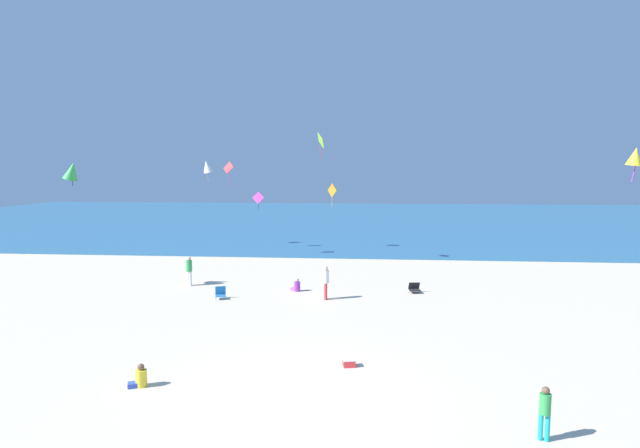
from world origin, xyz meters
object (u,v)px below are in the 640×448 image
Objects in this scene: person_4 at (140,378)px; kite_yellow at (635,157)px; person_0 at (297,286)px; kite_green at (72,171)px; person_1 at (326,280)px; person_3 at (189,269)px; kite_orange at (332,191)px; cooler_box at (349,363)px; beach_chair_near_camera at (221,293)px; kite_white at (207,166)px; kite_magenta at (258,198)px; kite_red at (229,168)px; kite_lime at (321,141)px; person_2 at (545,410)px; beach_chair_far_right at (415,288)px.

kite_yellow is (13.60, -1.21, 6.75)m from person_4.
kite_green is (-11.93, -1.17, 6.32)m from person_0.
person_1 is 8.41m from person_3.
cooler_box is at bearing -85.05° from kite_orange.
kite_orange is (7.31, 14.20, 3.89)m from person_3.
kite_yellow is at bearing 32.38° from beach_chair_near_camera.
kite_white is (-9.57, 15.14, 6.63)m from person_0.
kite_orange reaches higher than person_0.
kite_green is (-8.74, 11.65, 6.31)m from person_4.
kite_red is at bearing -105.82° from kite_magenta.
person_4 is at bearing -85.97° from kite_magenta.
kite_yellow reaches higher than beach_chair_near_camera.
kite_red is at bearing -146.44° from person_3.
kite_lime is 15.79m from kite_green.
beach_chair_near_camera is 17.66m from person_2.
person_1 reaches higher than person_0.
kite_white reaches higher than cooler_box.
kite_green reaches higher than person_1.
cooler_box is 0.28× the size of person_3.
person_1 is 21.08m from kite_white.
person_3 reaches higher than person_4.
kite_magenta is at bearing 108.31° from cooler_box.
kite_white reaches higher than person_3.
beach_chair_near_camera is 0.78× the size of kite_yellow.
kite_green is (-5.61, -1.95, 5.60)m from person_3.
person_2 is (4.97, -4.40, 0.67)m from cooler_box.
person_4 is 0.53× the size of kite_green.
beach_chair_near_camera is at bearing 58.86° from person_0.
person_0 is 0.98× the size of person_4.
person_3 is (-9.53, 11.42, 0.85)m from cooler_box.
person_1 is 0.96× the size of kite_lime.
kite_white reaches higher than kite_green.
person_2 is at bearing 75.65° from person_3.
person_0 is at bearing -126.16° from person_4.
cooler_box is 0.25× the size of kite_white.
kite_red is at bearing 175.37° from beach_chair_near_camera.
kite_orange is (0.36, 6.79, -3.73)m from kite_lime.
beach_chair_far_right is at bearing -51.14° from kite_magenta.
kite_green is (-15.14, 9.47, 6.45)m from cooler_box.
kite_orange is at bearing 33.60° from kite_red.
kite_magenta is (1.20, 13.76, 3.29)m from person_3.
cooler_box is 9.14m from person_1.
cooler_box is at bearing -82.19° from kite_lime.
kite_yellow is 25.78m from kite_green.
person_1 is 17.88m from kite_magenta.
kite_lime is at bearing -47.83° from kite_magenta.
person_2 is 1.57× the size of kite_yellow.
kite_white reaches higher than person_2.
cooler_box is 0.35× the size of kite_green.
beach_chair_near_camera is 19.73m from kite_yellow.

